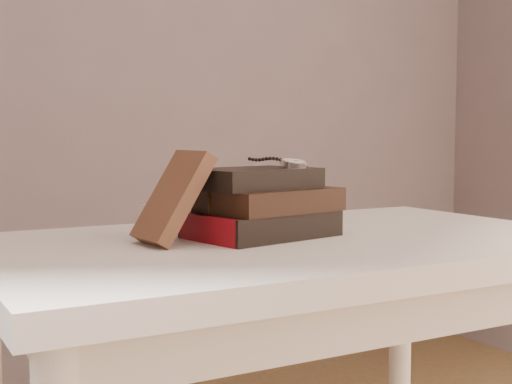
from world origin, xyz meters
TOP-DOWN VIEW (x-y plane):
  - back_wall at (0.00, 1.75)m, footprint 3.50×0.02m
  - table at (0.00, 0.35)m, footprint 1.00×0.60m
  - book_stack at (-0.04, 0.38)m, footprint 0.26×0.20m
  - journal at (-0.20, 0.38)m, footprint 0.11×0.11m
  - pocket_watch at (0.02, 0.39)m, footprint 0.06×0.15m
  - eyeglasses at (-0.14, 0.44)m, footprint 0.12×0.13m

SIDE VIEW (x-z plane):
  - table at x=0.00m, z-range 0.28..1.03m
  - book_stack at x=-0.04m, z-range 0.75..0.86m
  - eyeglasses at x=-0.14m, z-range 0.79..0.84m
  - journal at x=-0.20m, z-range 0.75..0.89m
  - pocket_watch at x=0.02m, z-range 0.86..0.88m
  - back_wall at x=0.00m, z-range 0.00..2.70m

